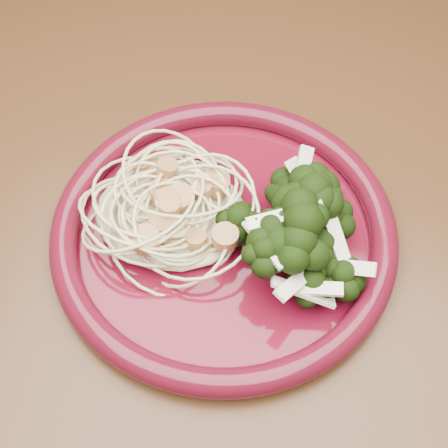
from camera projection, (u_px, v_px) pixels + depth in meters
name	position (u px, v px, depth m)	size (l,w,h in m)	color
dining_table	(107.00, 275.00, 0.61)	(1.20, 0.80, 0.75)	#472814
dinner_plate	(224.00, 231.00, 0.51)	(0.31, 0.31, 0.02)	#510818
spaghetti_pile	(171.00, 207.00, 0.51)	(0.13, 0.11, 0.03)	beige
scallop_cluster	(168.00, 182.00, 0.48)	(0.12, 0.12, 0.04)	tan
broccoli_pile	(293.00, 236.00, 0.48)	(0.09, 0.15, 0.05)	black
onion_garnish	(297.00, 211.00, 0.45)	(0.07, 0.10, 0.06)	beige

